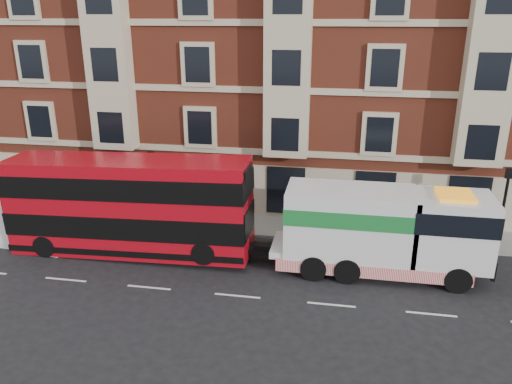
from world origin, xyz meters
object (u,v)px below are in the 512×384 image
tow_truck (379,230)px  box_van (24,217)px  double_decker_bus (129,204)px  pedestrian (109,199)px

tow_truck → box_van: bearing=179.4°
box_van → double_decker_bus: bearing=6.6°
tow_truck → pedestrian: tow_truck is taller
double_decker_bus → box_van: (-6.00, 0.18, -1.18)m
double_decker_bus → tow_truck: size_ratio=1.25×
box_van → tow_truck: bearing=7.8°
box_van → pedestrian: (2.73, 4.13, -0.34)m
double_decker_bus → tow_truck: 12.07m
box_van → pedestrian: size_ratio=3.16×
double_decker_bus → tow_truck: (12.06, 0.00, -0.45)m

